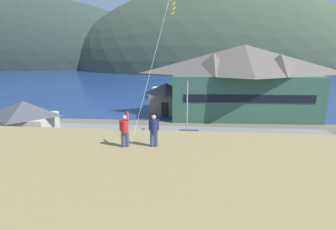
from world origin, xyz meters
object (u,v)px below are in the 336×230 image
Objects in this scene: harbor_lodge at (243,79)px; parked_car_back_row_left at (145,162)px; parked_car_front_row_end at (131,140)px; wharf_dock at (171,98)px; parked_car_mid_row_near at (190,139)px; parked_car_mid_row_center at (313,169)px; person_companion at (154,130)px; parked_car_mid_row_far at (257,145)px; parked_car_lone_by_shed at (83,138)px; parking_light_pole at (187,105)px; person_kite_flyer at (125,130)px; storage_shed_waterside at (166,98)px; parked_car_corner_spot at (13,161)px; storage_shed_near_lot at (26,125)px; parked_car_front_row_silver at (216,164)px; moored_boat_wharfside at (157,94)px.

parked_car_back_row_left is at bearing -118.25° from harbor_lodge.
wharf_dock is at bearing 85.60° from parked_car_front_row_end.
parked_car_mid_row_near is at bearing 59.75° from parked_car_back_row_left.
person_companion reaches higher than parked_car_mid_row_center.
parked_car_front_row_end is 1.00× the size of parked_car_mid_row_far.
parking_light_pole reaches higher than parked_car_lone_by_shed.
person_kite_flyer is (8.33, -14.48, 5.60)m from parked_car_lone_by_shed.
parked_car_front_row_end is (-2.19, -16.61, -1.52)m from storage_shed_waterside.
person_companion reaches higher than parked_car_corner_spot.
harbor_lodge is 12.46× the size of person_kite_flyer.
parked_car_back_row_left is 1.00× the size of parked_car_lone_by_shed.
parked_car_corner_spot is 16.58m from person_companion.
parked_car_back_row_left is 10.24m from person_companion.
storage_shed_near_lot is at bearing -126.36° from storage_shed_waterside.
parked_car_mid_row_far is at bearing 1.38° from storage_shed_near_lot.
storage_shed_waterside reaches higher than parked_car_mid_row_near.
parked_car_back_row_left is 1.00× the size of parked_car_mid_row_near.
parked_car_mid_row_near is (17.24, 1.92, -1.71)m from storage_shed_near_lot.
person_kite_flyer is at bearing -86.80° from parked_car_back_row_left.
storage_shed_near_lot is at bearing -113.97° from wharf_dock.
storage_shed_near_lot is (-25.12, -17.14, -3.09)m from harbor_lodge.
parked_car_mid_row_center and parked_car_front_row_end have the same top height.
parked_car_mid_row_near is at bearing -117.36° from harbor_lodge.
person_companion is at bearing -115.64° from parked_car_front_row_silver.
wharf_dock is at bearing 110.72° from parked_car_mid_row_far.
parked_car_lone_by_shed is at bearing -141.01° from harbor_lodge.
wharf_dock is 2.97× the size of parked_car_mid_row_center.
parked_car_lone_by_shed reaches higher than wharf_dock.
person_kite_flyer reaches higher than parked_car_mid_row_near.
storage_shed_near_lot is 24.16m from parked_car_mid_row_far.
person_companion is (-1.38, -18.74, 2.65)m from parking_light_pole.
wharf_dock is 24.33m from parking_light_pole.
harbor_lodge is 5.31× the size of parked_car_mid_row_center.
storage_shed_near_lot reaches higher than parked_car_front_row_end.
person_companion reaches higher than parked_car_mid_row_near.
parked_car_corner_spot is (-11.34, -23.21, -1.52)m from storage_shed_waterside.
moored_boat_wharfside is (9.76, 32.51, -2.05)m from storage_shed_near_lot.
parked_car_mid_row_far is at bearing -57.65° from storage_shed_waterside.
parked_car_mid_row_far is 17.02m from person_companion.
parked_car_back_row_left is 1.00× the size of parked_car_front_row_silver.
person_companion reaches higher than wharf_dock.
parked_car_front_row_silver is (6.43, -22.21, -1.52)m from storage_shed_waterside.
parked_car_corner_spot is (-25.70, -0.73, 0.00)m from parked_car_mid_row_center.
storage_shed_near_lot reaches higher than parked_car_front_row_silver.
storage_shed_near_lot is 0.48× the size of wharf_dock.
storage_shed_near_lot is at bearing 160.99° from parked_car_back_row_left.
parked_car_front_row_end is at bearing 101.54° from person_kite_flyer.
harbor_lodge is 17.80m from parked_car_mid_row_near.
storage_shed_waterside is at bearing 82.50° from parked_car_front_row_end.
harbor_lodge is 30.57m from storage_shed_near_lot.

